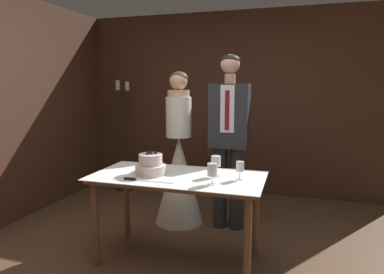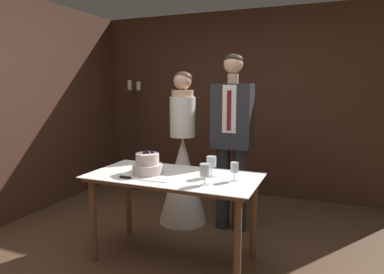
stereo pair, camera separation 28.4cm
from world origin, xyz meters
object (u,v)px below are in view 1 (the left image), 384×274
at_px(wine_glass_middle, 240,167).
at_px(groom, 229,135).
at_px(bride, 179,169).
at_px(wine_glass_far, 216,162).
at_px(tiered_cake, 151,166).
at_px(cake_knife, 139,180).
at_px(cake_table, 178,186).
at_px(wine_glass_near, 212,170).
at_px(candle_stand, 124,140).

distance_m(wine_glass_middle, groom, 0.87).
bearing_deg(bride, wine_glass_far, -52.36).
bearing_deg(wine_glass_far, groom, 92.78).
relative_size(tiered_cake, bride, 0.16).
height_order(cake_knife, groom, groom).
xyz_separation_m(cake_table, wine_glass_middle, (0.53, 0.02, 0.20)).
distance_m(cake_table, groom, 0.95).
bearing_deg(tiered_cake, cake_table, 8.54).
bearing_deg(groom, bride, 179.94).
relative_size(wine_glass_near, groom, 0.09).
height_order(groom, candle_stand, groom).
bearing_deg(wine_glass_far, candle_stand, 136.18).
height_order(cake_table, wine_glass_middle, wine_glass_middle).
bearing_deg(candle_stand, wine_glass_far, -43.82).
distance_m(wine_glass_middle, bride, 1.18).
height_order(cake_table, wine_glass_far, wine_glass_far).
bearing_deg(bride, wine_glass_near, -58.26).
bearing_deg(candle_stand, wine_glass_near, -47.08).
distance_m(bride, candle_stand, 1.50).
bearing_deg(groom, tiered_cake, -120.41).
bearing_deg(wine_glass_middle, cake_knife, -160.90).
relative_size(tiered_cake, candle_stand, 0.16).
height_order(cake_table, wine_glass_near, wine_glass_near).
bearing_deg(wine_glass_near, groom, 93.59).
xyz_separation_m(wine_glass_near, groom, (-0.06, 1.01, 0.13)).
height_order(tiered_cake, bride, bride).
bearing_deg(tiered_cake, groom, 59.59).
distance_m(wine_glass_near, bride, 1.22).
height_order(wine_glass_near, candle_stand, candle_stand).
distance_m(cake_table, candle_stand, 2.29).
bearing_deg(bride, cake_knife, -88.19).
relative_size(wine_glass_near, wine_glass_middle, 1.09).
relative_size(tiered_cake, wine_glass_near, 1.60).
relative_size(wine_glass_far, candle_stand, 0.11).
height_order(cake_knife, wine_glass_near, wine_glass_near).
bearing_deg(cake_knife, groom, 61.97).
bearing_deg(cake_knife, cake_table, 42.72).
distance_m(tiered_cake, wine_glass_far, 0.56).
xyz_separation_m(wine_glass_far, candle_stand, (-1.77, 1.70, -0.15)).
relative_size(wine_glass_near, wine_glass_far, 0.94).
bearing_deg(tiered_cake, wine_glass_middle, 4.36).
bearing_deg(wine_glass_far, cake_knife, -151.24).
height_order(bride, groom, groom).
bearing_deg(wine_glass_middle, wine_glass_far, 168.71).
bearing_deg(candle_stand, cake_knife, -59.00).
height_order(wine_glass_near, groom, groom).
distance_m(cake_knife, groom, 1.23).
xyz_separation_m(cake_table, tiered_cake, (-0.23, -0.04, 0.17)).
bearing_deg(wine_glass_near, wine_glass_middle, 46.08).
relative_size(cake_knife, groom, 0.23).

